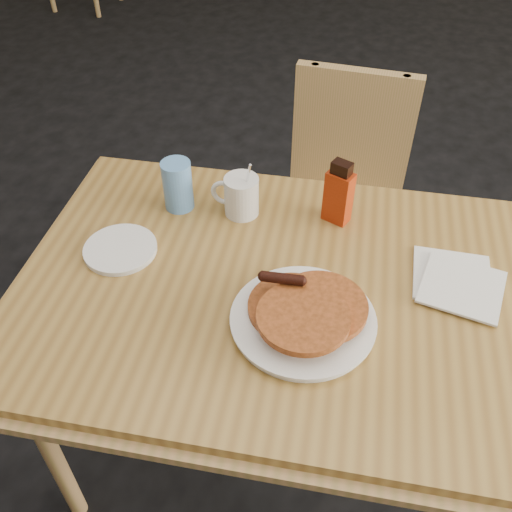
% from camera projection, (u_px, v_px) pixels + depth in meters
% --- Properties ---
extents(floor, '(10.00, 10.00, 0.00)m').
position_uv_depth(floor, '(257.00, 469.00, 1.69)').
color(floor, black).
rests_on(floor, ground).
extents(main_table, '(1.29, 0.94, 0.75)m').
position_uv_depth(main_table, '(290.00, 299.00, 1.24)').
color(main_table, olive).
rests_on(main_table, floor).
extents(chair_main_far, '(0.39, 0.39, 0.86)m').
position_uv_depth(chair_main_far, '(343.00, 182.00, 1.88)').
color(chair_main_far, '#A97F4F').
rests_on(chair_main_far, floor).
extents(pancake_plate, '(0.29, 0.29, 0.08)m').
position_uv_depth(pancake_plate, '(304.00, 315.00, 1.12)').
color(pancake_plate, silver).
rests_on(pancake_plate, main_table).
extents(coffee_mug, '(0.12, 0.08, 0.16)m').
position_uv_depth(coffee_mug, '(240.00, 195.00, 1.35)').
color(coffee_mug, silver).
rests_on(coffee_mug, main_table).
extents(syrup_bottle, '(0.07, 0.06, 0.16)m').
position_uv_depth(syrup_bottle, '(339.00, 194.00, 1.32)').
color(syrup_bottle, maroon).
rests_on(syrup_bottle, main_table).
extents(napkin_stack, '(0.20, 0.21, 0.01)m').
position_uv_depth(napkin_stack, '(457.00, 282.00, 1.21)').
color(napkin_stack, silver).
rests_on(napkin_stack, main_table).
extents(blue_tumbler, '(0.08, 0.08, 0.13)m').
position_uv_depth(blue_tumbler, '(178.00, 185.00, 1.36)').
color(blue_tumbler, '#568CCB').
rests_on(blue_tumbler, main_table).
extents(side_saucer, '(0.20, 0.20, 0.01)m').
position_uv_depth(side_saucer, '(120.00, 249.00, 1.28)').
color(side_saucer, silver).
rests_on(side_saucer, main_table).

